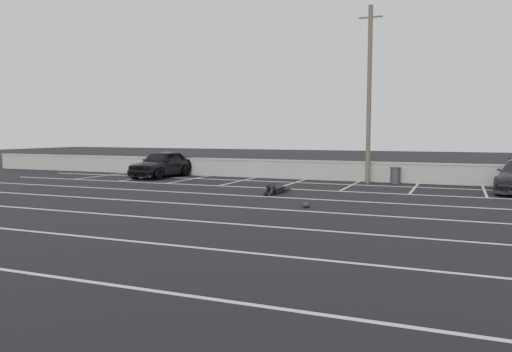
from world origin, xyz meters
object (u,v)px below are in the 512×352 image
at_px(car_left, 162,164).
at_px(trash_bin, 395,175).
at_px(utility_pole, 369,94).
at_px(skateboard, 306,205).
at_px(person, 277,187).

xyz_separation_m(car_left, trash_bin, (13.07, 1.41, -0.37)).
height_order(utility_pole, skateboard, utility_pole).
relative_size(trash_bin, person, 0.34).
bearing_deg(skateboard, person, 105.09).
bearing_deg(utility_pole, car_left, -174.13).
distance_m(car_left, skateboard, 13.69).
distance_m(trash_bin, skateboard, 9.59).
bearing_deg(skateboard, utility_pole, 67.48).
height_order(car_left, trash_bin, car_left).
xyz_separation_m(trash_bin, person, (-4.27, -5.95, -0.18)).
relative_size(car_left, utility_pole, 0.52).
relative_size(utility_pole, skateboard, 12.48).
bearing_deg(car_left, utility_pole, 7.69).
bearing_deg(person, car_left, 152.59).
distance_m(car_left, person, 9.92).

